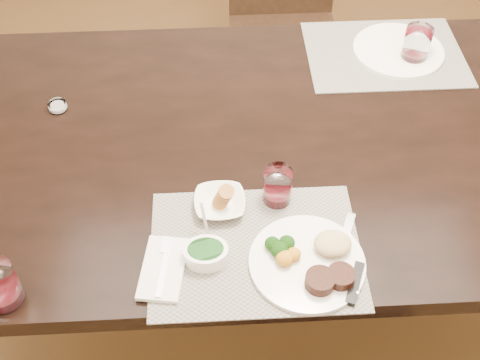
{
  "coord_description": "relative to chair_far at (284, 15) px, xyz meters",
  "views": [
    {
      "loc": [
        -0.28,
        -1.1,
        1.84
      ],
      "look_at": [
        -0.23,
        -0.2,
        0.82
      ],
      "focal_mm": 45.0,
      "sensor_mm": 36.0,
      "label": 1
    }
  ],
  "objects": [
    {
      "name": "ground_plane",
      "position": [
        0.0,
        -0.93,
        -0.5
      ],
      "size": [
        4.5,
        4.5,
        0.0
      ],
      "primitive_type": "plane",
      "color": "#472F17",
      "rests_on": "ground"
    },
    {
      "name": "dining_table",
      "position": [
        0.0,
        -0.93,
        0.16
      ],
      "size": [
        2.0,
        1.0,
        0.75
      ],
      "color": "black",
      "rests_on": "ground"
    },
    {
      "name": "chair_far",
      "position": [
        0.0,
        0.0,
        0.0
      ],
      "size": [
        0.42,
        0.42,
        0.9
      ],
      "color": "black",
      "rests_on": "ground"
    },
    {
      "name": "placemat_near",
      "position": [
        -0.21,
        -1.28,
        0.25
      ],
      "size": [
        0.46,
        0.34,
        0.0
      ],
      "primitive_type": "cube",
      "color": "slate",
      "rests_on": "dining_table"
    },
    {
      "name": "placemat_far",
      "position": [
        0.23,
        -0.6,
        0.25
      ],
      "size": [
        0.46,
        0.34,
        0.0
      ],
      "primitive_type": "cube",
      "color": "slate",
      "rests_on": "dining_table"
    },
    {
      "name": "dinner_plate",
      "position": [
        -0.09,
        -1.33,
        0.26
      ],
      "size": [
        0.25,
        0.25,
        0.04
      ],
      "rotation": [
        0.0,
        0.0,
        -0.22
      ],
      "color": "white",
      "rests_on": "placemat_near"
    },
    {
      "name": "napkin_fork",
      "position": [
        -0.41,
        -1.32,
        0.26
      ],
      "size": [
        0.11,
        0.17,
        0.02
      ],
      "rotation": [
        0.0,
        0.0,
        -0.15
      ],
      "color": "white",
      "rests_on": "placemat_near"
    },
    {
      "name": "steak_knife",
      "position": [
        -0.01,
        -1.35,
        0.26
      ],
      "size": [
        0.07,
        0.24,
        0.01
      ],
      "rotation": [
        0.0,
        0.0,
        -0.39
      ],
      "color": "silver",
      "rests_on": "placemat_near"
    },
    {
      "name": "cracker_bowl",
      "position": [
        -0.28,
        -1.16,
        0.27
      ],
      "size": [
        0.12,
        0.12,
        0.05
      ],
      "rotation": [
        0.0,
        0.0,
        0.01
      ],
      "color": "white",
      "rests_on": "placemat_near"
    },
    {
      "name": "sauce_ramekin",
      "position": [
        -0.32,
        -1.3,
        0.27
      ],
      "size": [
        0.1,
        0.15,
        0.08
      ],
      "rotation": [
        0.0,
        0.0,
        0.22
      ],
      "color": "white",
      "rests_on": "placemat_near"
    },
    {
      "name": "wine_glass_near",
      "position": [
        -0.15,
        -1.14,
        0.29
      ],
      "size": [
        0.07,
        0.07,
        0.09
      ],
      "rotation": [
        0.0,
        0.0,
        0.22
      ],
      "color": "white",
      "rests_on": "placemat_near"
    },
    {
      "name": "far_plate",
      "position": [
        0.27,
        -0.6,
        0.26
      ],
      "size": [
        0.27,
        0.27,
        0.01
      ],
      "primitive_type": "cylinder",
      "color": "white",
      "rests_on": "placemat_far"
    },
    {
      "name": "wine_glass_far",
      "position": [
        0.3,
        -0.63,
        0.3
      ],
      "size": [
        0.08,
        0.08,
        0.11
      ],
      "rotation": [
        0.0,
        0.0,
        0.36
      ],
      "color": "white",
      "rests_on": "placemat_far"
    },
    {
      "name": "wine_glass_side",
      "position": [
        -0.73,
        -1.37,
        0.29
      ],
      "size": [
        0.08,
        0.08,
        0.11
      ],
      "rotation": [
        0.0,
        0.0,
        0.18
      ],
      "color": "white",
      "rests_on": "dining_table"
    },
    {
      "name": "salt_cellar",
      "position": [
        -0.71,
        -0.79,
        0.26
      ],
      "size": [
        0.05,
        0.05,
        0.02
      ],
      "rotation": [
        0.0,
        0.0,
        0.41
      ],
      "color": "white",
      "rests_on": "dining_table"
    }
  ]
}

